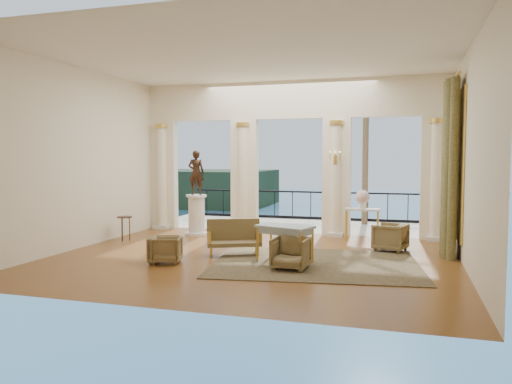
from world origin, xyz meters
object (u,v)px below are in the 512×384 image
(armchair_b, at_px, (291,252))
(pedestal, at_px, (197,216))
(armchair_a, at_px, (167,249))
(armchair_c, at_px, (390,236))
(settee, at_px, (234,237))
(statue, at_px, (196,173))
(side_table, at_px, (124,220))
(game_table, at_px, (285,229))
(console_table, at_px, (362,214))
(armchair_d, at_px, (164,248))

(armchair_b, relative_size, pedestal, 0.61)
(armchair_a, height_order, armchair_b, armchair_b)
(armchair_c, xyz_separation_m, settee, (-3.48, -1.52, 0.04))
(pedestal, relative_size, statue, 0.92)
(armchair_c, relative_size, side_table, 1.11)
(armchair_c, height_order, pedestal, pedestal)
(armchair_b, xyz_separation_m, game_table, (-0.26, 0.61, 0.36))
(armchair_a, relative_size, armchair_c, 0.84)
(console_table, bearing_deg, armchair_b, -103.69)
(console_table, bearing_deg, armchair_a, -130.94)
(pedestal, bearing_deg, armchair_d, -77.23)
(pedestal, height_order, statue, statue)
(armchair_c, bearing_deg, side_table, -69.08)
(armchair_d, relative_size, side_table, 0.95)
(pedestal, bearing_deg, console_table, 3.92)
(settee, bearing_deg, armchair_c, -0.42)
(armchair_c, relative_size, game_table, 0.56)
(armchair_c, distance_m, game_table, 2.98)
(armchair_d, xyz_separation_m, side_table, (-2.33, 2.24, 0.25))
(armchair_d, bearing_deg, console_table, -61.73)
(armchair_b, distance_m, statue, 5.28)
(armchair_a, xyz_separation_m, armchair_d, (-0.08, 0.03, 0.01))
(armchair_b, height_order, statue, statue)
(armchair_a, relative_size, armchair_b, 0.85)
(armchair_b, relative_size, settee, 0.54)
(armchair_c, bearing_deg, game_table, -29.93)
(game_table, bearing_deg, armchair_d, -145.22)
(game_table, relative_size, console_table, 1.39)
(armchair_a, distance_m, statue, 4.13)
(console_table, bearing_deg, pedestal, -173.95)
(armchair_c, height_order, console_table, console_table)
(statue, distance_m, side_table, 2.44)
(armchair_d, xyz_separation_m, statue, (-0.84, 3.71, 1.51))
(game_table, distance_m, pedestal, 4.47)
(armchair_d, xyz_separation_m, settee, (1.16, 1.26, 0.09))
(game_table, height_order, statue, statue)
(settee, distance_m, side_table, 3.63)
(side_table, bearing_deg, statue, 44.56)
(settee, height_order, pedestal, pedestal)
(settee, bearing_deg, side_table, 140.22)
(armchair_b, relative_size, console_table, 0.76)
(game_table, bearing_deg, statue, 156.76)
(pedestal, bearing_deg, statue, 90.00)
(armchair_b, distance_m, pedestal, 5.08)
(settee, bearing_deg, statue, 105.24)
(armchair_c, height_order, statue, statue)
(game_table, xyz_separation_m, console_table, (1.37, 3.29, 0.01))
(armchair_b, distance_m, game_table, 0.75)
(statue, relative_size, console_table, 1.36)
(armchair_b, relative_size, side_table, 1.09)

